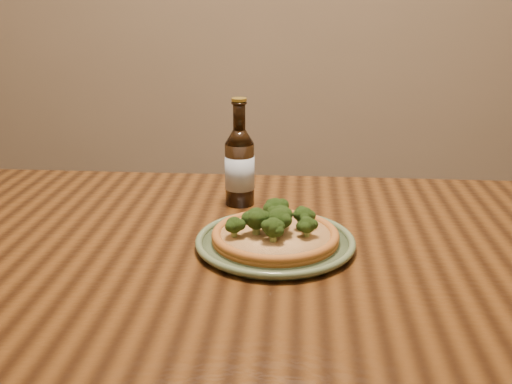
# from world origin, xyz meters

# --- Properties ---
(table) EXTENTS (1.60, 0.90, 0.75)m
(table) POSITION_xyz_m (0.00, 0.10, 0.66)
(table) COLOR #46270F
(table) RESTS_ON ground
(plate) EXTENTS (0.31, 0.31, 0.02)m
(plate) POSITION_xyz_m (0.06, 0.10, 0.76)
(plate) COLOR #546646
(plate) RESTS_ON table
(pizza) EXTENTS (0.24, 0.24, 0.07)m
(pizza) POSITION_xyz_m (0.06, 0.10, 0.78)
(pizza) COLOR #9F5E23
(pizza) RESTS_ON plate
(beer_bottle) EXTENTS (0.07, 0.07, 0.24)m
(beer_bottle) POSITION_xyz_m (-0.03, 0.33, 0.84)
(beer_bottle) COLOR black
(beer_bottle) RESTS_ON table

